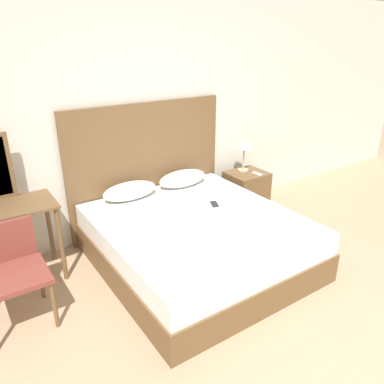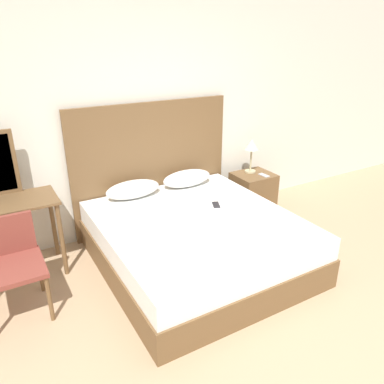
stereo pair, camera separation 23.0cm
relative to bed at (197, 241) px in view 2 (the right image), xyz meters
name	(u,v)px [view 2 (the right image)]	position (x,y,z in m)	size (l,w,h in m)	color
ground_plane	(307,359)	(0.05, -1.50, -0.26)	(16.00, 16.00, 0.00)	tan
wall_back	(152,115)	(0.05, 1.11, 1.09)	(10.00, 0.06, 2.70)	silver
bed	(197,241)	(0.00, 0.00, 0.00)	(1.86, 2.02, 0.52)	brown
headboard	(153,166)	(0.00, 1.04, 0.50)	(1.95, 0.05, 1.52)	brown
pillow_left	(133,189)	(-0.35, 0.82, 0.36)	(0.62, 0.29, 0.19)	white
pillow_right	(187,178)	(0.35, 0.82, 0.36)	(0.62, 0.29, 0.19)	white
phone_on_bed	(216,205)	(0.34, 0.17, 0.27)	(0.13, 0.17, 0.01)	#232328
nightstand	(253,192)	(1.31, 0.73, 0.00)	(0.50, 0.45, 0.52)	brown
table_lamp	(252,147)	(1.31, 0.82, 0.61)	(0.21, 0.21, 0.45)	tan
phone_on_nightstand	(264,175)	(1.38, 0.62, 0.27)	(0.08, 0.15, 0.01)	#B7B7BC
chair	(9,260)	(-1.70, 0.18, 0.23)	(0.51, 0.51, 0.82)	brown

